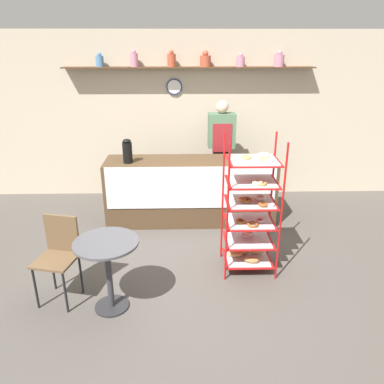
{
  "coord_description": "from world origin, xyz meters",
  "views": [
    {
      "loc": [
        -0.1,
        -3.78,
        2.5
      ],
      "look_at": [
        0.0,
        0.47,
        0.8
      ],
      "focal_mm": 35.0,
      "sensor_mm": 36.0,
      "label": 1
    }
  ],
  "objects_px": {
    "cafe_chair": "(59,249)",
    "coffee_carafe": "(127,151)",
    "donut_tray_counter": "(242,158)",
    "cafe_table": "(108,259)",
    "person_worker": "(221,150)",
    "pastry_rack": "(251,214)"
  },
  "relations": [
    {
      "from": "cafe_table",
      "to": "cafe_chair",
      "type": "relative_size",
      "value": 0.84
    },
    {
      "from": "pastry_rack",
      "to": "person_worker",
      "type": "xyz_separation_m",
      "value": [
        -0.16,
        1.89,
        0.22
      ]
    },
    {
      "from": "cafe_table",
      "to": "donut_tray_counter",
      "type": "distance_m",
      "value": 2.59
    },
    {
      "from": "pastry_rack",
      "to": "cafe_table",
      "type": "distance_m",
      "value": 1.65
    },
    {
      "from": "person_worker",
      "to": "pastry_rack",
      "type": "bearing_deg",
      "value": -85.23
    },
    {
      "from": "pastry_rack",
      "to": "coffee_carafe",
      "type": "relative_size",
      "value": 4.72
    },
    {
      "from": "pastry_rack",
      "to": "cafe_chair",
      "type": "height_order",
      "value": "pastry_rack"
    },
    {
      "from": "person_worker",
      "to": "donut_tray_counter",
      "type": "distance_m",
      "value": 0.63
    },
    {
      "from": "cafe_chair",
      "to": "donut_tray_counter",
      "type": "bearing_deg",
      "value": 53.28
    },
    {
      "from": "person_worker",
      "to": "donut_tray_counter",
      "type": "xyz_separation_m",
      "value": [
        0.25,
        -0.58,
        0.04
      ]
    },
    {
      "from": "person_worker",
      "to": "cafe_table",
      "type": "xyz_separation_m",
      "value": [
        -1.34,
        -2.58,
        -0.37
      ]
    },
    {
      "from": "cafe_chair",
      "to": "coffee_carafe",
      "type": "bearing_deg",
      "value": 86.52
    },
    {
      "from": "coffee_carafe",
      "to": "donut_tray_counter",
      "type": "height_order",
      "value": "coffee_carafe"
    },
    {
      "from": "person_worker",
      "to": "cafe_chair",
      "type": "distance_m",
      "value": 3.04
    },
    {
      "from": "person_worker",
      "to": "coffee_carafe",
      "type": "distance_m",
      "value": 1.54
    },
    {
      "from": "pastry_rack",
      "to": "donut_tray_counter",
      "type": "distance_m",
      "value": 1.34
    },
    {
      "from": "pastry_rack",
      "to": "coffee_carafe",
      "type": "xyz_separation_m",
      "value": [
        -1.53,
        1.2,
        0.41
      ]
    },
    {
      "from": "pastry_rack",
      "to": "person_worker",
      "type": "relative_size",
      "value": 0.94
    },
    {
      "from": "cafe_chair",
      "to": "donut_tray_counter",
      "type": "relative_size",
      "value": 2.31
    },
    {
      "from": "cafe_table",
      "to": "person_worker",
      "type": "bearing_deg",
      "value": 62.62
    },
    {
      "from": "person_worker",
      "to": "cafe_table",
      "type": "distance_m",
      "value": 2.93
    },
    {
      "from": "cafe_table",
      "to": "donut_tray_counter",
      "type": "height_order",
      "value": "donut_tray_counter"
    }
  ]
}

